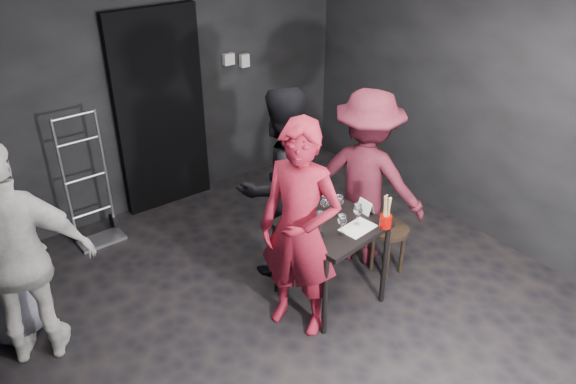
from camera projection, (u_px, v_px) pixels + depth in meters
floor at (306, 320)px, 4.58m from camera, size 4.50×5.00×0.02m
wall_back at (154, 82)px, 5.66m from camera, size 4.50×0.04×2.70m
wall_right at (503, 105)px, 5.09m from camera, size 0.04×5.00×2.70m
doorway at (160, 112)px, 5.76m from camera, size 0.95×0.10×2.10m
wallbox_upper at (229, 59)px, 6.02m from camera, size 0.12×0.06×0.12m
wallbox_lower at (244, 60)px, 6.15m from camera, size 0.10×0.06×0.14m
hand_truck at (95, 218)px, 5.52m from camera, size 0.44×0.36×1.31m
tasting_table at (331, 233)px, 4.53m from camera, size 0.72×0.72×0.75m
stool at (389, 237)px, 4.97m from camera, size 0.34×0.34×0.47m
server_red at (300, 214)px, 4.07m from camera, size 0.78×0.89×2.05m
woman_black at (281, 171)px, 4.74m from camera, size 0.98×0.56×1.98m
man_maroon at (367, 171)px, 4.92m from camera, size 1.02×1.29×1.81m
bystander_cream at (14, 242)px, 3.80m from camera, size 1.31×1.01×2.01m
tasting_mat at (358, 228)px, 4.41m from camera, size 0.30×0.22×0.00m
wine_glass_a at (321, 223)px, 4.27m from camera, size 0.11×0.11×0.22m
wine_glass_b at (307, 213)px, 4.43m from camera, size 0.09×0.09×0.19m
wine_glass_c at (325, 206)px, 4.50m from camera, size 0.09×0.09×0.22m
wine_glass_d at (342, 223)px, 4.30m from camera, size 0.07×0.07×0.19m
wine_glass_e at (358, 213)px, 4.41m from camera, size 0.09×0.09×0.20m
wine_glass_f at (339, 204)px, 4.55m from camera, size 0.09×0.09×0.19m
wine_bottle at (295, 218)px, 4.32m from camera, size 0.08×0.08×0.32m
breadstick_cup at (386, 212)px, 4.36m from camera, size 0.10×0.10×0.30m
reserved_card at (364, 207)px, 4.59m from camera, size 0.09×0.15×0.11m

